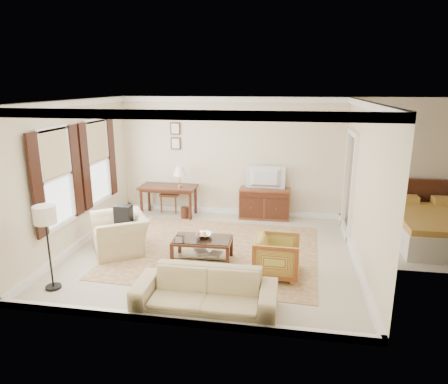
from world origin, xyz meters
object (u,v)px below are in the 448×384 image
(writing_desk, at_px, (168,190))
(sideboard, at_px, (264,204))
(striped_armchair, at_px, (277,254))
(coffee_table, at_px, (202,244))
(club_armchair, at_px, (119,227))
(sofa, at_px, (205,286))
(tv, at_px, (265,171))

(writing_desk, bearing_deg, sideboard, 4.49)
(writing_desk, distance_m, striped_armchair, 3.97)
(coffee_table, bearing_deg, club_armchair, 173.18)
(sideboard, relative_size, striped_armchair, 1.56)
(sideboard, height_order, sofa, sofa)
(sideboard, bearing_deg, sofa, -97.28)
(sofa, bearing_deg, writing_desk, 113.51)
(club_armchair, height_order, sofa, club_armchair)
(striped_armchair, height_order, sofa, sofa)
(coffee_table, bearing_deg, sofa, -76.11)
(tv, distance_m, club_armchair, 3.67)
(tv, distance_m, striped_armchair, 3.12)
(tv, xyz_separation_m, striped_armchair, (0.42, -2.99, -0.81))
(sideboard, relative_size, sofa, 0.59)
(writing_desk, bearing_deg, sofa, -66.24)
(coffee_table, distance_m, club_armchair, 1.71)
(coffee_table, height_order, striped_armchair, striped_armchair)
(club_armchair, bearing_deg, striped_armchair, 46.46)
(coffee_table, relative_size, striped_armchair, 1.41)
(tv, bearing_deg, striped_armchair, 98.02)
(sideboard, distance_m, sofa, 4.33)
(tv, bearing_deg, coffee_table, 70.18)
(tv, bearing_deg, sideboard, -90.00)
(club_armchair, xyz_separation_m, sofa, (2.10, -1.84, -0.09))
(writing_desk, distance_m, tv, 2.43)
(writing_desk, distance_m, sofa, 4.50)
(sideboard, distance_m, tv, 0.82)
(coffee_table, relative_size, sofa, 0.53)
(writing_desk, height_order, sideboard, writing_desk)
(striped_armchair, bearing_deg, sideboard, 9.44)
(tv, xyz_separation_m, sofa, (-0.55, -4.28, -0.79))
(tv, height_order, club_armchair, tv)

